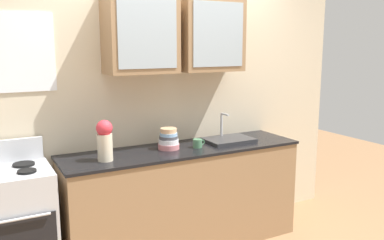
# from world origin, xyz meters

# --- Properties ---
(back_wall_unit) EXTENTS (3.84, 0.43, 2.86)m
(back_wall_unit) POSITION_xyz_m (-0.00, 0.30, 1.52)
(back_wall_unit) COLOR beige
(back_wall_unit) RESTS_ON ground_plane
(counter) EXTENTS (2.16, 0.59, 0.92)m
(counter) POSITION_xyz_m (0.00, 0.00, 0.46)
(counter) COLOR #93704C
(counter) RESTS_ON ground_plane
(stove_range) EXTENTS (0.65, 0.57, 1.10)m
(stove_range) POSITION_xyz_m (-1.46, -0.00, 0.47)
(stove_range) COLOR silver
(stove_range) RESTS_ON ground_plane
(sink_faucet) EXTENTS (0.44, 0.32, 0.26)m
(sink_faucet) POSITION_xyz_m (0.49, 0.02, 0.94)
(sink_faucet) COLOR #2D2D30
(sink_faucet) RESTS_ON counter
(bowl_stack) EXTENTS (0.19, 0.19, 0.18)m
(bowl_stack) POSITION_xyz_m (-0.13, 0.03, 1.01)
(bowl_stack) COLOR #D87F84
(bowl_stack) RESTS_ON counter
(vase) EXTENTS (0.13, 0.13, 0.33)m
(vase) POSITION_xyz_m (-0.73, -0.07, 1.09)
(vase) COLOR beige
(vase) RESTS_ON counter
(cup_near_sink) EXTENTS (0.11, 0.08, 0.08)m
(cup_near_sink) POSITION_xyz_m (0.12, -0.05, 0.96)
(cup_near_sink) COLOR #4C7F59
(cup_near_sink) RESTS_ON counter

